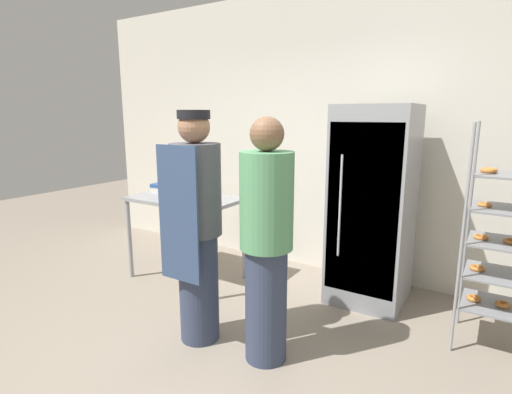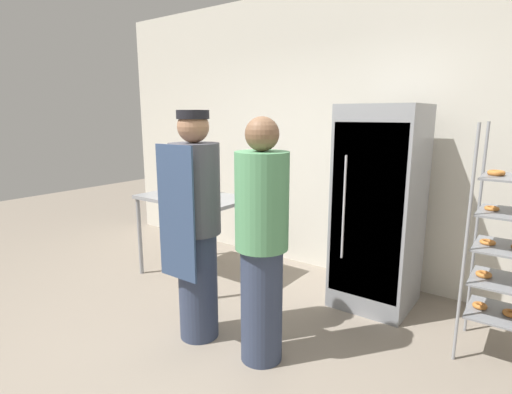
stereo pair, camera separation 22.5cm
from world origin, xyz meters
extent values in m
plane|color=gray|center=(0.00, 0.00, 0.00)|extent=(14.00, 14.00, 0.00)
cube|color=silver|center=(0.00, 2.26, 1.52)|extent=(6.40, 0.12, 3.04)
cube|color=gray|center=(0.71, 1.69, 0.91)|extent=(0.67, 0.67, 1.82)
cube|color=gray|center=(0.71, 1.37, 0.93)|extent=(0.61, 0.02, 1.49)
cylinder|color=silver|center=(0.52, 1.34, 0.95)|extent=(0.02, 0.02, 0.89)
cylinder|color=#93969B|center=(1.49, 1.16, 0.84)|extent=(0.02, 0.02, 1.68)
cylinder|color=#93969B|center=(1.49, 1.63, 0.84)|extent=(0.02, 0.02, 1.68)
cube|color=gray|center=(1.79, 1.40, 0.33)|extent=(0.55, 0.44, 0.01)
torus|color=orange|center=(1.60, 1.40, 0.35)|extent=(0.10, 0.10, 0.03)
torus|color=orange|center=(1.79, 1.40, 0.35)|extent=(0.10, 0.10, 0.03)
torus|color=orange|center=(1.60, 1.40, 0.60)|extent=(0.11, 0.11, 0.03)
torus|color=orange|center=(1.60, 1.40, 0.84)|extent=(0.10, 0.10, 0.03)
torus|color=orange|center=(1.60, 1.40, 1.09)|extent=(0.09, 0.09, 0.03)
torus|color=orange|center=(1.60, 1.40, 1.34)|extent=(0.11, 0.11, 0.03)
cube|color=gray|center=(-1.09, 1.16, 0.87)|extent=(1.14, 0.70, 0.04)
cylinder|color=gray|center=(-1.63, 0.86, 0.43)|extent=(0.04, 0.04, 0.85)
cylinder|color=gray|center=(-0.56, 0.86, 0.43)|extent=(0.04, 0.04, 0.85)
cylinder|color=gray|center=(-1.63, 1.47, 0.43)|extent=(0.04, 0.04, 0.85)
cylinder|color=gray|center=(-0.56, 1.47, 0.43)|extent=(0.04, 0.04, 0.85)
cube|color=silver|center=(-1.07, 1.06, 0.91)|extent=(0.29, 0.21, 0.05)
cube|color=silver|center=(-1.07, 1.17, 1.04)|extent=(0.28, 0.01, 0.21)
torus|color=beige|center=(-1.12, 1.02, 0.95)|extent=(0.08, 0.08, 0.03)
torus|color=beige|center=(-1.01, 1.02, 0.95)|extent=(0.08, 0.08, 0.03)
torus|color=beige|center=(-1.12, 1.10, 0.95)|extent=(0.08, 0.08, 0.03)
torus|color=beige|center=(-1.01, 1.10, 0.95)|extent=(0.08, 0.08, 0.03)
cylinder|color=#99999E|center=(-1.12, 1.37, 0.93)|extent=(0.14, 0.14, 0.10)
cylinder|color=#B2BCC1|center=(-1.12, 1.37, 1.07)|extent=(0.11, 0.11, 0.17)
cylinder|color=black|center=(-1.12, 1.37, 1.16)|extent=(0.11, 0.11, 0.02)
cube|color=silver|center=(-1.46, 1.27, 0.92)|extent=(0.29, 0.25, 0.06)
cube|color=#2D5193|center=(-1.46, 1.27, 0.96)|extent=(0.29, 0.25, 0.04)
cylinder|color=#333D56|center=(-0.21, 0.31, 0.43)|extent=(0.30, 0.30, 0.85)
cylinder|color=#4C4C56|center=(-0.21, 0.31, 1.19)|extent=(0.37, 0.37, 0.68)
sphere|color=#9E7051|center=(-0.21, 0.31, 1.65)|extent=(0.23, 0.23, 0.23)
cube|color=#33476B|center=(-0.21, 0.11, 1.04)|extent=(0.35, 0.02, 0.97)
cylinder|color=black|center=(-0.21, 0.31, 1.73)|extent=(0.24, 0.24, 0.06)
cylinder|color=#333D56|center=(0.36, 0.36, 0.42)|extent=(0.30, 0.30, 0.84)
cylinder|color=#569966|center=(0.36, 0.36, 1.17)|extent=(0.37, 0.37, 0.66)
sphere|color=brown|center=(0.36, 0.36, 1.61)|extent=(0.23, 0.23, 0.23)
camera|label=1|loc=(1.68, -1.89, 1.73)|focal=28.00mm
camera|label=2|loc=(1.87, -1.77, 1.73)|focal=28.00mm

